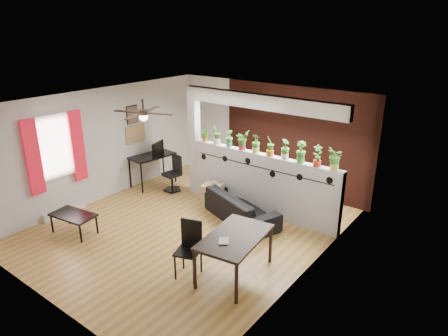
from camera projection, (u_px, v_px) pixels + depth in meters
room_shell at (187, 168)px, 7.76m from camera, size 6.30×7.10×2.90m
partition_wall at (262, 184)px, 8.64m from camera, size 3.60×0.18×1.35m
ceiling_header at (264, 102)px, 8.03m from camera, size 3.60×0.18×0.30m
pier_column at (194, 141)px, 9.51m from camera, size 0.22×0.20×2.60m
brick_panel at (295, 141)px, 9.52m from camera, size 3.90×0.05×2.60m
vine_decal at (260, 167)px, 8.43m from camera, size 3.31×0.01×0.30m
window_assembly at (55, 149)px, 8.24m from camera, size 0.09×1.30×1.55m
baseboard_heater at (65, 211)px, 8.72m from camera, size 0.08×1.00×0.18m
corkboard at (135, 134)px, 9.91m from camera, size 0.03×0.60×0.45m
framed_art at (132, 115)px, 9.70m from camera, size 0.03×0.34×0.44m
ceiling_fan at (143, 114)px, 7.63m from camera, size 1.19×1.19×0.43m
potted_plant_0 at (205, 133)px, 9.24m from camera, size 0.20×0.22×0.36m
potted_plant_1 at (217, 134)px, 9.02m from camera, size 0.19×0.23×0.43m
potted_plant_2 at (229, 138)px, 8.84m from camera, size 0.22×0.20×0.38m
potted_plant_3 at (242, 140)px, 8.63m from camera, size 0.18×0.22×0.43m
potted_plant_4 at (256, 143)px, 8.43m from camera, size 0.21×0.17×0.40m
potted_plant_5 at (270, 145)px, 8.23m from camera, size 0.20×0.24×0.43m
potted_plant_6 at (285, 149)px, 8.03m from camera, size 0.19×0.23×0.41m
potted_plant_7 at (301, 151)px, 7.83m from camera, size 0.28×0.27×0.43m
potted_plant_8 at (318, 155)px, 7.63m from camera, size 0.28×0.27×0.43m
potted_plant_9 at (335, 158)px, 7.43m from camera, size 0.29×0.30×0.45m
sofa at (239, 207)px, 8.49m from camera, size 2.00×1.33×0.55m
cube_shelf at (213, 195)px, 9.06m from camera, size 0.52×0.49×0.53m
cup at (214, 183)px, 8.92m from camera, size 0.14×0.14×0.10m
computer_desk at (152, 158)px, 10.09m from camera, size 0.72×1.19×0.81m
monitor at (156, 150)px, 10.15m from camera, size 0.31×0.13×0.17m
office_chair at (174, 176)px, 9.87m from camera, size 0.46×0.46×0.89m
dining_table at (235, 240)px, 6.45m from camera, size 0.98×1.44×0.73m
book at (219, 241)px, 6.25m from camera, size 0.25×0.27×0.02m
folding_chair at (190, 243)px, 6.53m from camera, size 0.49×0.49×0.96m
coffee_table at (73, 216)px, 7.87m from camera, size 0.95×0.61×0.41m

